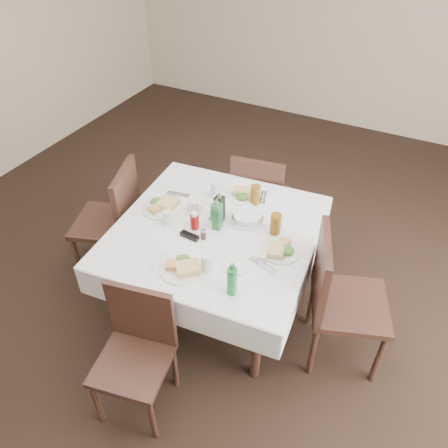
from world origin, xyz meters
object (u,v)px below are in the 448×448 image
object	(u,v)px
oil_cruet_green	(217,215)
coffee_mug	(193,207)
chair_west	(115,215)
oil_cruet_dark	(220,208)
chair_east	(336,294)
water_e	(277,223)
chair_south	(137,344)
bread_basket	(248,218)
dining_table	(215,238)
chair_north	(259,195)
ketchup_bottle	(195,221)
water_s	(207,263)
water_n	(216,191)
green_bottle	(232,280)
water_w	(167,218)

from	to	relation	value
oil_cruet_green	coffee_mug	distance (m)	0.26
chair_west	coffee_mug	xyz separation A→B (m)	(0.66, 0.10, 0.24)
oil_cruet_dark	chair_west	bearing A→B (deg)	-173.29
chair_east	water_e	xyz separation A→B (m)	(-0.50, 0.20, 0.24)
chair_south	bread_basket	xyz separation A→B (m)	(0.23, 1.04, 0.30)
dining_table	chair_north	size ratio (longest dim) A/B	1.59
ketchup_bottle	dining_table	bearing A→B (deg)	22.64
dining_table	coffee_mug	xyz separation A→B (m)	(-0.23, 0.10, 0.12)
chair_north	bread_basket	bearing A→B (deg)	-74.35
oil_cruet_dark	oil_cruet_green	world-z (taller)	oil_cruet_green
water_s	coffee_mug	bearing A→B (deg)	128.20
water_n	green_bottle	size ratio (longest dim) A/B	0.59
bread_basket	oil_cruet_dark	bearing A→B (deg)	-159.35
chair_north	chair_south	world-z (taller)	chair_north
dining_table	chair_north	world-z (taller)	chair_north
oil_cruet_dark	green_bottle	xyz separation A→B (m)	(0.37, -0.56, -0.01)
bread_basket	oil_cruet_green	xyz separation A→B (m)	(-0.16, -0.15, 0.08)
dining_table	ketchup_bottle	distance (m)	0.20
chair_east	chair_north	bearing A→B (deg)	137.02
ketchup_bottle	water_e	bearing A→B (deg)	24.65
chair_south	water_s	size ratio (longest dim) A/B	6.96
water_e	bread_basket	size ratio (longest dim) A/B	0.57
bread_basket	oil_cruet_green	size ratio (longest dim) A/B	0.85
ketchup_bottle	water_s	bearing A→B (deg)	-49.56
water_e	water_n	bearing A→B (deg)	165.46
chair_south	oil_cruet_green	xyz separation A→B (m)	(0.07, 0.88, 0.37)
chair_south	ketchup_bottle	xyz separation A→B (m)	(-0.07, 0.81, 0.32)
water_w	ketchup_bottle	world-z (taller)	ketchup_bottle
chair_south	chair_west	size ratio (longest dim) A/B	0.89
water_e	ketchup_bottle	world-z (taller)	ketchup_bottle
chair_east	bread_basket	bearing A→B (deg)	164.76
chair_east	water_w	bearing A→B (deg)	-176.28
water_s	oil_cruet_dark	xyz separation A→B (m)	(-0.16, 0.47, 0.04)
green_bottle	chair_east	bearing A→B (deg)	39.63
bread_basket	coffee_mug	size ratio (longest dim) A/B	1.55
chair_west	oil_cruet_dark	xyz separation A→B (m)	(0.87, 0.10, 0.31)
chair_north	oil_cruet_green	bearing A→B (deg)	-88.70
water_n	oil_cruet_green	distance (m)	0.35
chair_west	water_w	size ratio (longest dim) A/B	8.79
ketchup_bottle	green_bottle	xyz separation A→B (m)	(0.48, -0.41, 0.04)
chair_east	bread_basket	size ratio (longest dim) A/B	4.64
chair_north	oil_cruet_dark	distance (m)	0.79
dining_table	oil_cruet_green	world-z (taller)	oil_cruet_green
water_n	bread_basket	bearing A→B (deg)	-24.42
dining_table	water_n	distance (m)	0.39
water_w	water_s	bearing A→B (deg)	-30.31
chair_west	ketchup_bottle	distance (m)	0.81
chair_north	oil_cruet_dark	world-z (taller)	oil_cruet_dark
chair_south	chair_east	bearing A→B (deg)	41.81
chair_north	bread_basket	size ratio (longest dim) A/B	4.19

